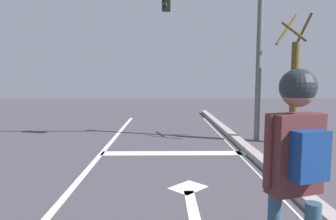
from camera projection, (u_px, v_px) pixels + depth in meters
lane_line_center at (46, 219)px, 3.86m from camera, size 0.12×20.00×0.01m
lane_line_curbside at (304, 218)px, 3.90m from camera, size 0.12×20.00×0.01m
stop_bar at (174, 153)px, 7.29m from camera, size 3.53×0.40×0.01m
lane_arrow_stem at (193, 210)px, 4.15m from camera, size 0.16×1.40×0.01m
lane_arrow_head at (188, 187)px, 4.99m from camera, size 0.71×0.71×0.01m
curb_strip at (323, 213)px, 3.90m from camera, size 0.24×24.00×0.14m
skater at (296, 154)px, 2.23m from camera, size 0.48×0.65×1.81m
traffic_signal_mast at (214, 25)px, 8.44m from camera, size 5.42×0.34×4.88m
roadside_tree at (294, 86)px, 8.27m from camera, size 1.02×1.02×3.66m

